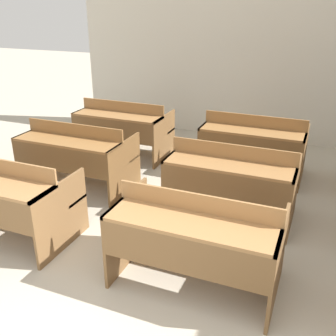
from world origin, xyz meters
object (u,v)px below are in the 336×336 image
at_px(bench_second_left, 76,153).
at_px(bench_third_left, 123,127).
at_px(bench_front_center, 196,237).
at_px(bench_second_center, 231,178).
at_px(bench_third_center, 253,143).
at_px(bench_front_left, 3,195).

relative_size(bench_second_left, bench_third_left, 1.00).
bearing_deg(bench_second_left, bench_front_center, -31.48).
bearing_deg(bench_third_left, bench_front_center, -50.92).
height_order(bench_front_center, bench_second_center, same).
xyz_separation_m(bench_front_center, bench_third_center, (-0.02, 2.45, 0.00)).
bearing_deg(bench_third_left, bench_front_left, -90.20).
xyz_separation_m(bench_front_center, bench_second_center, (-0.01, 1.22, 0.00)).
bearing_deg(bench_third_left, bench_second_left, -90.10).
height_order(bench_second_left, bench_third_center, same).
height_order(bench_front_left, bench_second_left, same).
relative_size(bench_second_left, bench_third_center, 1.00).
xyz_separation_m(bench_front_left, bench_front_center, (2.00, 0.02, 0.00)).
distance_m(bench_front_left, bench_third_left, 2.48).
bearing_deg(bench_second_left, bench_front_left, -90.31).
relative_size(bench_front_center, bench_second_center, 1.00).
distance_m(bench_second_left, bench_third_center, 2.33).
relative_size(bench_front_center, bench_third_center, 1.00).
relative_size(bench_second_left, bench_second_center, 1.00).
bearing_deg(bench_front_left, bench_front_center, 0.63).
bearing_deg(bench_third_center, bench_front_center, -89.65).
bearing_deg(bench_front_left, bench_second_center, 32.05).
distance_m(bench_second_left, bench_third_left, 1.23).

